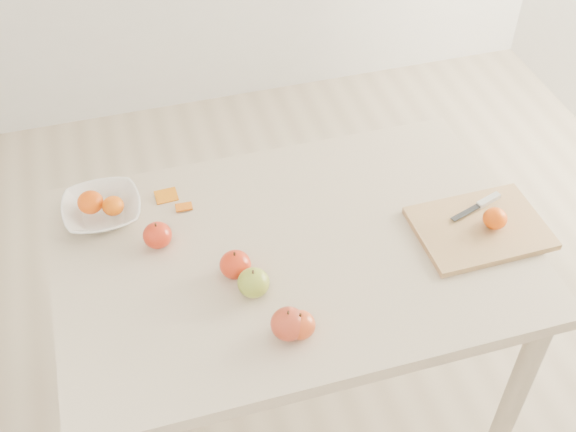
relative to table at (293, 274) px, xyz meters
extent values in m
plane|color=#C6B293|center=(0.00, 0.00, -0.65)|extent=(3.50, 3.50, 0.00)
cube|color=beige|center=(0.00, 0.00, 0.08)|extent=(1.20, 0.80, 0.04)
cylinder|color=#BCAA8E|center=(-0.54, 0.34, -0.30)|extent=(0.06, 0.06, 0.71)
cylinder|color=#BCAA8E|center=(0.54, 0.34, -0.30)|extent=(0.06, 0.06, 0.71)
cylinder|color=#BCAA8E|center=(0.54, -0.34, -0.30)|extent=(0.06, 0.06, 0.71)
cube|color=tan|center=(0.48, -0.07, 0.11)|extent=(0.33, 0.25, 0.02)
ellipsoid|color=#DC5207|center=(0.51, -0.08, 0.14)|extent=(0.06, 0.06, 0.05)
imported|color=white|center=(-0.45, 0.25, 0.12)|extent=(0.20, 0.20, 0.05)
ellipsoid|color=#D35307|center=(-0.48, 0.26, 0.15)|extent=(0.07, 0.07, 0.06)
ellipsoid|color=#DD4E07|center=(-0.42, 0.24, 0.15)|extent=(0.06, 0.06, 0.05)
cube|color=orange|center=(-0.28, 0.28, 0.10)|extent=(0.06, 0.05, 0.01)
cube|color=#D9630F|center=(-0.24, 0.23, 0.10)|extent=(0.05, 0.04, 0.01)
cube|color=silver|center=(0.54, 0.00, 0.12)|extent=(0.08, 0.04, 0.01)
cube|color=#35383C|center=(0.46, -0.02, 0.12)|extent=(0.10, 0.05, 0.00)
ellipsoid|color=olive|center=(-0.13, -0.11, 0.13)|extent=(0.08, 0.08, 0.07)
ellipsoid|color=maroon|center=(-0.06, -0.26, 0.13)|extent=(0.07, 0.07, 0.06)
ellipsoid|color=maroon|center=(-0.16, -0.04, 0.13)|extent=(0.08, 0.08, 0.07)
ellipsoid|color=#9C0B0A|center=(-0.33, 0.11, 0.13)|extent=(0.07, 0.07, 0.07)
ellipsoid|color=maroon|center=(-0.09, -0.25, 0.14)|extent=(0.08, 0.08, 0.07)
camera|label=1|loc=(-0.36, -1.19, 1.44)|focal=45.00mm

